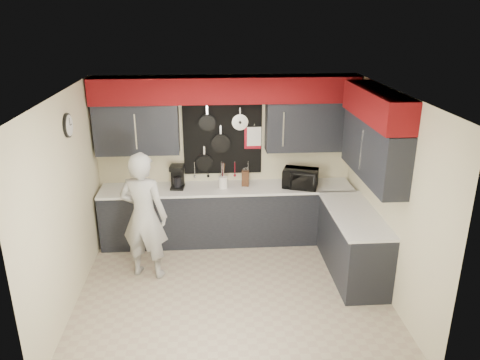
{
  "coord_description": "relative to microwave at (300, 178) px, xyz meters",
  "views": [
    {
      "loc": [
        -0.27,
        -5.31,
        3.53
      ],
      "look_at": [
        0.14,
        0.5,
        1.38
      ],
      "focal_mm": 35.0,
      "sensor_mm": 36.0,
      "label": 1
    }
  ],
  "objects": [
    {
      "name": "right_wall_assembly",
      "position": [
        0.73,
        -1.1,
        0.88
      ],
      "size": [
        0.36,
        3.5,
        2.6
      ],
      "color": "beige",
      "rests_on": "ground"
    },
    {
      "name": "person",
      "position": [
        -2.29,
        -0.87,
        -0.17
      ],
      "size": [
        0.75,
        0.6,
        1.79
      ],
      "primitive_type": "imported",
      "rotation": [
        0.0,
        0.0,
        2.86
      ],
      "color": "#ADAEAB",
      "rests_on": "ground"
    },
    {
      "name": "ground",
      "position": [
        -1.13,
        -1.36,
        -1.06
      ],
      "size": [
        4.0,
        4.0,
        0.0
      ],
      "primitive_type": "plane",
      "color": "tan",
      "rests_on": "ground"
    },
    {
      "name": "coffee_maker",
      "position": [
        -1.89,
        0.12,
        0.05
      ],
      "size": [
        0.22,
        0.26,
        0.37
      ],
      "rotation": [
        0.0,
        0.0,
        -0.11
      ],
      "color": "black",
      "rests_on": "base_cabinets"
    },
    {
      "name": "knife_block",
      "position": [
        -0.84,
        0.13,
        -0.02
      ],
      "size": [
        0.12,
        0.12,
        0.24
      ],
      "primitive_type": "cube",
      "rotation": [
        0.0,
        0.0,
        -0.14
      ],
      "color": "#371E11",
      "rests_on": "base_cabinets"
    },
    {
      "name": "left_wall_assembly",
      "position": [
        -3.12,
        -1.34,
        0.27
      ],
      "size": [
        0.05,
        3.5,
        2.6
      ],
      "color": "beige",
      "rests_on": "ground"
    },
    {
      "name": "back_wall_assembly",
      "position": [
        -1.12,
        0.24,
        0.95
      ],
      "size": [
        4.0,
        0.36,
        2.6
      ],
      "color": "beige",
      "rests_on": "ground"
    },
    {
      "name": "utensil_crock",
      "position": [
        -1.19,
        0.06,
        -0.06
      ],
      "size": [
        0.14,
        0.14,
        0.18
      ],
      "primitive_type": "cylinder",
      "color": "white",
      "rests_on": "base_cabinets"
    },
    {
      "name": "base_cabinets",
      "position": [
        -0.64,
        -0.23,
        -0.61
      ],
      "size": [
        3.95,
        2.2,
        0.92
      ],
      "color": "black",
      "rests_on": "ground"
    },
    {
      "name": "microwave",
      "position": [
        0.0,
        0.0,
        0.0
      ],
      "size": [
        0.61,
        0.5,
        0.29
      ],
      "primitive_type": "imported",
      "rotation": [
        0.0,
        0.0,
        -0.33
      ],
      "color": "black",
      "rests_on": "base_cabinets"
    }
  ]
}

